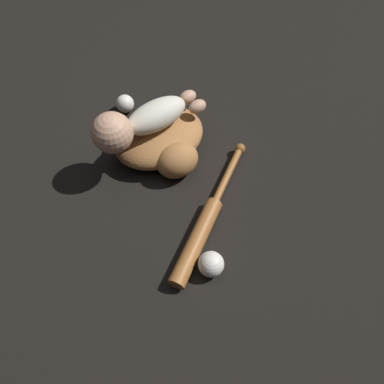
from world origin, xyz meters
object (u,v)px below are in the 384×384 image
at_px(baseball_bat, 204,226).
at_px(baseball, 211,264).
at_px(baby_figure, 138,123).
at_px(baseball_spare, 125,104).
at_px(baseball_glove, 162,141).

relative_size(baseball_bat, baseball, 5.68).
relative_size(baby_figure, baseball_spare, 5.84).
relative_size(baby_figure, baseball_bat, 0.93).
bearing_deg(baseball_glove, baseball_bat, 94.85).
bearing_deg(baseball_spare, baseball_glove, 107.17).
bearing_deg(baby_figure, baseball_spare, -88.98).
bearing_deg(baseball_bat, baseball_spare, -79.93).
bearing_deg(baseball_bat, baseball_glove, -85.15).
bearing_deg(baseball_glove, baseball, 90.45).
distance_m(baseball, baseball_spare, 0.66).
relative_size(baseball, baseball_spare, 1.10).
distance_m(baby_figure, baseball_spare, 0.25).
relative_size(baseball_glove, baseball_bat, 0.88).
xyz_separation_m(baby_figure, baseball, (-0.07, 0.43, -0.12)).
height_order(baseball_bat, baseball, baseball).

